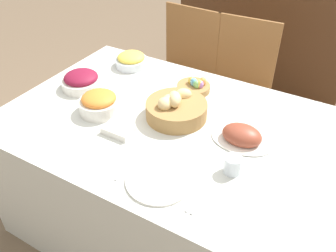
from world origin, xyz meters
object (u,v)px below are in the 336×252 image
object	(u,v)px
fork	(126,167)
knife	(195,196)
chair_far_center	(236,85)
butter_dish	(118,131)
egg_basket	(194,87)
ham_platter	(242,136)
spoon	(203,199)
drinking_cup	(233,165)
sideboard	(265,34)
carrot_bowl	(99,103)
dinner_plate	(159,180)
beet_salad_bowl	(81,81)
pineapple_bowl	(131,60)
chair_far_left	(182,71)
bread_basket	(176,108)

from	to	relation	value
fork	knife	size ratio (longest dim) A/B	1.00
chair_far_center	knife	distance (m)	1.27
fork	butter_dish	xyz separation A→B (m)	(-0.16, 0.16, 0.01)
egg_basket	ham_platter	distance (m)	0.46
egg_basket	spoon	size ratio (longest dim) A/B	1.08
drinking_cup	fork	bearing A→B (deg)	-153.24
sideboard	chair_far_center	bearing A→B (deg)	-82.93
sideboard	butter_dish	size ratio (longest dim) A/B	10.81
carrot_bowl	sideboard	bearing A→B (deg)	83.56
dinner_plate	fork	world-z (taller)	dinner_plate
sideboard	knife	distance (m)	2.28
egg_basket	fork	xyz separation A→B (m)	(0.03, -0.66, -0.02)
dinner_plate	spoon	distance (m)	0.18
knife	beet_salad_bowl	bearing A→B (deg)	152.24
sideboard	drinking_cup	distance (m)	2.12
ham_platter	pineapple_bowl	distance (m)	0.88
chair_far_center	butter_dish	xyz separation A→B (m)	(-0.17, -1.05, 0.25)
knife	fork	bearing A→B (deg)	176.28
ham_platter	dinner_plate	xyz separation A→B (m)	(-0.18, -0.38, -0.02)
drinking_cup	sideboard	bearing A→B (deg)	103.29
chair_far_left	spoon	xyz separation A→B (m)	(0.73, -1.22, 0.24)
carrot_bowl	knife	xyz separation A→B (m)	(0.64, -0.25, -0.05)
beet_salad_bowl	carrot_bowl	bearing A→B (deg)	-30.10
dinner_plate	butter_dish	world-z (taller)	butter_dish
chair_far_left	sideboard	xyz separation A→B (m)	(0.29, 1.02, -0.02)
carrot_bowl	beet_salad_bowl	bearing A→B (deg)	149.90
dinner_plate	pineapple_bowl	bearing A→B (deg)	131.07
chair_far_left	chair_far_center	size ratio (longest dim) A/B	1.00
knife	butter_dish	size ratio (longest dim) A/B	1.18
chair_far_center	beet_salad_bowl	bearing A→B (deg)	-127.34
bread_basket	butter_dish	distance (m)	0.29
fork	spoon	xyz separation A→B (m)	(0.34, 0.00, 0.00)
ham_platter	fork	world-z (taller)	ham_platter
spoon	drinking_cup	size ratio (longest dim) A/B	2.22
ham_platter	drinking_cup	world-z (taller)	ham_platter
carrot_bowl	butter_dish	size ratio (longest dim) A/B	1.43
chair_far_left	pineapple_bowl	distance (m)	0.57
sideboard	spoon	bearing A→B (deg)	-78.68
chair_far_center	chair_far_left	bearing A→B (deg)	177.57
chair_far_center	sideboard	xyz separation A→B (m)	(-0.13, 1.01, -0.02)
pineapple_bowl	sideboard	bearing A→B (deg)	76.34
chair_far_center	fork	distance (m)	1.24
egg_basket	spoon	distance (m)	0.75
chair_far_left	beet_salad_bowl	distance (m)	0.89
egg_basket	fork	size ratio (longest dim) A/B	1.08
chair_far_left	ham_platter	distance (m)	1.14
chair_far_center	fork	size ratio (longest dim) A/B	5.70
sideboard	ham_platter	world-z (taller)	sideboard
chair_far_left	bread_basket	world-z (taller)	chair_far_left
pineapple_bowl	dinner_plate	distance (m)	0.96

